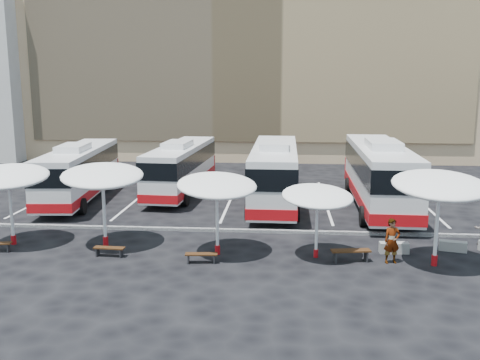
# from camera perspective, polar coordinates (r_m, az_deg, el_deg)

# --- Properties ---
(ground) EXTENTS (120.00, 120.00, 0.00)m
(ground) POSITION_cam_1_polar(r_m,az_deg,el_deg) (26.77, -2.67, -5.80)
(ground) COLOR black
(ground) RESTS_ON ground
(sandstone_building) EXTENTS (42.00, 18.25, 29.60)m
(sandstone_building) POSITION_cam_1_polar(r_m,az_deg,el_deg) (57.63, 1.39, 15.73)
(sandstone_building) COLOR tan
(sandstone_building) RESTS_ON ground
(curb_divider) EXTENTS (34.00, 0.25, 0.15)m
(curb_divider) POSITION_cam_1_polar(r_m,az_deg,el_deg) (27.22, -2.54, -5.35)
(curb_divider) COLOR black
(curb_divider) RESTS_ON ground
(bay_lines) EXTENTS (24.15, 12.00, 0.01)m
(bay_lines) POSITION_cam_1_polar(r_m,az_deg,el_deg) (34.46, -0.98, -2.02)
(bay_lines) COLOR white
(bay_lines) RESTS_ON ground
(bus_0) EXTENTS (3.46, 11.73, 3.67)m
(bus_0) POSITION_cam_1_polar(r_m,az_deg,el_deg) (35.39, -16.78, 0.95)
(bus_0) COLOR white
(bus_0) RESTS_ON ground
(bus_1) EXTENTS (3.16, 11.51, 3.61)m
(bus_1) POSITION_cam_1_polar(r_m,az_deg,el_deg) (36.17, -6.26, 1.50)
(bus_1) COLOR white
(bus_1) RESTS_ON ground
(bus_2) EXTENTS (3.01, 12.59, 3.99)m
(bus_2) POSITION_cam_1_polar(r_m,az_deg,el_deg) (32.77, 3.71, 0.92)
(bus_2) COLOR white
(bus_2) RESTS_ON ground
(bus_3) EXTENTS (3.29, 13.21, 4.18)m
(bus_3) POSITION_cam_1_polar(r_m,az_deg,el_deg) (32.82, 14.59, 0.78)
(bus_3) COLOR white
(bus_3) RESTS_ON ground
(sunshade_0) EXTENTS (4.58, 4.61, 3.79)m
(sunshade_0) POSITION_cam_1_polar(r_m,az_deg,el_deg) (26.60, -23.47, 0.33)
(sunshade_0) COLOR white
(sunshade_0) RESTS_ON ground
(sunshade_1) EXTENTS (4.68, 4.71, 3.87)m
(sunshade_1) POSITION_cam_1_polar(r_m,az_deg,el_deg) (24.98, -14.46, 0.42)
(sunshade_1) COLOR white
(sunshade_1) RESTS_ON ground
(sunshade_2) EXTENTS (4.55, 4.57, 3.63)m
(sunshade_2) POSITION_cam_1_polar(r_m,az_deg,el_deg) (23.04, -2.47, -0.61)
(sunshade_2) COLOR white
(sunshade_2) RESTS_ON ground
(sunshade_3) EXTENTS (3.76, 3.79, 3.18)m
(sunshade_3) POSITION_cam_1_polar(r_m,az_deg,el_deg) (22.92, 8.26, -1.75)
(sunshade_3) COLOR white
(sunshade_3) RESTS_ON ground
(sunshade_4) EXTENTS (3.90, 3.95, 3.99)m
(sunshade_4) POSITION_cam_1_polar(r_m,az_deg,el_deg) (22.99, 20.52, -0.55)
(sunshade_4) COLOR white
(sunshade_4) RESTS_ON ground
(wood_bench_1) EXTENTS (1.37, 0.44, 0.42)m
(wood_bench_1) POSITION_cam_1_polar(r_m,az_deg,el_deg) (24.11, -13.77, -7.20)
(wood_bench_1) COLOR black
(wood_bench_1) RESTS_ON ground
(wood_bench_2) EXTENTS (1.38, 0.47, 0.42)m
(wood_bench_2) POSITION_cam_1_polar(r_m,az_deg,el_deg) (22.68, -4.15, -8.05)
(wood_bench_2) COLOR black
(wood_bench_2) RESTS_ON ground
(wood_bench_3) EXTENTS (1.71, 0.69, 0.51)m
(wood_bench_3) POSITION_cam_1_polar(r_m,az_deg,el_deg) (23.25, 11.73, -7.59)
(wood_bench_3) COLOR black
(wood_bench_3) RESTS_ON ground
(conc_bench_0) EXTENTS (1.29, 0.47, 0.48)m
(conc_bench_0) POSITION_cam_1_polar(r_m,az_deg,el_deg) (24.86, 16.11, -6.96)
(conc_bench_0) COLOR gray
(conc_bench_0) RESTS_ON ground
(conc_bench_1) EXTENTS (1.25, 0.69, 0.45)m
(conc_bench_1) POSITION_cam_1_polar(r_m,az_deg,el_deg) (26.00, 21.75, -6.56)
(conc_bench_1) COLOR gray
(conc_bench_1) RESTS_ON ground
(passenger_0) EXTENTS (0.78, 0.60, 1.91)m
(passenger_0) POSITION_cam_1_polar(r_m,az_deg,el_deg) (23.32, 15.90, -6.28)
(passenger_0) COLOR black
(passenger_0) RESTS_ON ground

